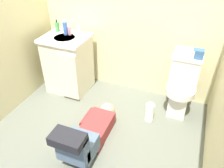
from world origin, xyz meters
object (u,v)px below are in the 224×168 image
bottle_white (64,26)px  faucet (70,29)px  person_plumber (88,134)px  toiletry_bag (198,54)px  soap_dispenser (57,27)px  bottle_blue (65,28)px  toilet (181,87)px  tissue_box (185,52)px  paper_towel_roll (149,112)px  bottle_pink (70,31)px  bottle_clear (78,30)px  vanity_cabinet (69,64)px

bottle_white → faucet: bearing=-2.0°
person_plumber → toiletry_bag: bearing=48.9°
toiletry_bag → soap_dispenser: 1.86m
faucet → bottle_blue: bottle_blue is taller
bottle_white → bottle_blue: size_ratio=0.92×
person_plumber → soap_dispenser: size_ratio=6.42×
faucet → toilet: bearing=-2.6°
tissue_box → paper_towel_roll: tissue_box is taller
bottle_pink → paper_towel_roll: (1.24, -0.33, -0.76)m
bottle_white → bottle_pink: bottle_white is taller
bottle_blue → bottle_pink: bottle_blue is taller
tissue_box → soap_dispenser: size_ratio=1.33×
person_plumber → bottle_clear: bottle_clear is taller
toilet → vanity_cabinet: bearing=-177.3°
toiletry_bag → bottle_clear: (-1.56, -0.00, 0.07)m
paper_towel_roll → toilet: bearing=46.8°
soap_dispenser → bottle_white: 0.10m
vanity_cabinet → tissue_box: bearing=6.2°
person_plumber → paper_towel_roll: size_ratio=4.45×
person_plumber → bottle_pink: size_ratio=9.42×
person_plumber → paper_towel_roll: (0.52, 0.65, -0.06)m
tissue_box → bottle_white: bearing=-179.4°
faucet → soap_dispenser: soap_dispenser is taller
toilet → paper_towel_roll: (-0.30, -0.32, -0.25)m
bottle_pink → bottle_clear: (0.09, 0.08, 0.00)m
soap_dispenser → bottle_pink: (0.22, -0.04, -0.01)m
bottle_white → bottle_pink: 0.14m
vanity_cabinet → soap_dispenser: 0.52m
vanity_cabinet → bottle_white: 0.51m
toilet → tissue_box: bearing=116.4°
toiletry_bag → bottle_clear: size_ratio=1.09×
faucet → paper_towel_roll: size_ratio=0.42×
vanity_cabinet → toiletry_bag: bearing=5.7°
bottle_white → paper_towel_roll: bottle_white is taller
paper_towel_roll → tissue_box: bearing=58.1°
soap_dispenser → bottle_clear: 0.31m
person_plumber → soap_dispenser: (-0.94, 1.02, 0.71)m
bottle_white → tissue_box: bearing=0.6°
bottle_blue → faucet: bearing=70.7°
faucet → tissue_box: 1.52m
bottle_blue → bottle_clear: 0.17m
soap_dispenser → bottle_pink: soap_dispenser is taller
soap_dispenser → paper_towel_roll: 1.69m
bottle_white → bottle_pink: (0.12, -0.07, -0.02)m
vanity_cabinet → tissue_box: 1.57m
tissue_box → bottle_clear: (-1.41, -0.00, 0.08)m
tissue_box → toiletry_bag: size_ratio=1.77×
bottle_white → toilet: bearing=-2.6°
toilet → paper_towel_roll: toilet is taller
toilet → bottle_clear: 1.54m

